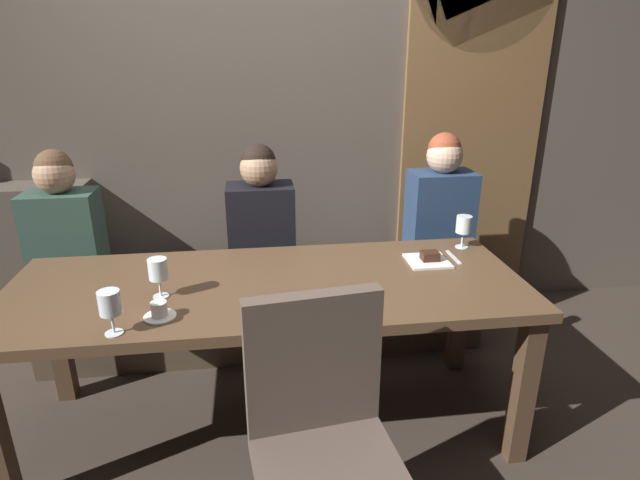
{
  "coord_description": "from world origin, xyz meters",
  "views": [
    {
      "loc": [
        -0.05,
        -2.01,
        1.68
      ],
      "look_at": [
        0.25,
        0.22,
        0.84
      ],
      "focal_mm": 28.96,
      "sensor_mm": 36.0,
      "label": 1
    }
  ],
  "objects_px": {
    "wine_glass_center_back": "(110,305)",
    "wine_glass_end_left": "(158,270)",
    "diner_bearded": "(261,218)",
    "chair_near_side": "(322,430)",
    "espresso_cup": "(159,311)",
    "fork_on_table": "(454,257)",
    "dining_table": "(269,301)",
    "dessert_plate": "(428,259)",
    "diner_redhead": "(64,225)",
    "wine_glass_end_right": "(464,225)",
    "banquette_bench": "(266,311)",
    "diner_far_end": "(440,206)"
  },
  "relations": [
    {
      "from": "wine_glass_center_back",
      "to": "dessert_plate",
      "type": "height_order",
      "value": "wine_glass_center_back"
    },
    {
      "from": "diner_far_end",
      "to": "wine_glass_end_right",
      "type": "relative_size",
      "value": 4.85
    },
    {
      "from": "wine_glass_center_back",
      "to": "diner_redhead",
      "type": "bearing_deg",
      "value": 114.86
    },
    {
      "from": "banquette_bench",
      "to": "diner_far_end",
      "type": "relative_size",
      "value": 3.14
    },
    {
      "from": "wine_glass_end_right",
      "to": "wine_glass_end_left",
      "type": "bearing_deg",
      "value": -165.53
    },
    {
      "from": "dining_table",
      "to": "dessert_plate",
      "type": "relative_size",
      "value": 11.58
    },
    {
      "from": "diner_redhead",
      "to": "diner_far_end",
      "type": "distance_m",
      "value": 2.06
    },
    {
      "from": "diner_bearded",
      "to": "espresso_cup",
      "type": "bearing_deg",
      "value": -113.05
    },
    {
      "from": "dining_table",
      "to": "wine_glass_end_left",
      "type": "relative_size",
      "value": 13.41
    },
    {
      "from": "banquette_bench",
      "to": "wine_glass_end_right",
      "type": "relative_size",
      "value": 15.24
    },
    {
      "from": "dining_table",
      "to": "banquette_bench",
      "type": "height_order",
      "value": "dining_table"
    },
    {
      "from": "diner_redhead",
      "to": "wine_glass_end_right",
      "type": "height_order",
      "value": "diner_redhead"
    },
    {
      "from": "wine_glass_end_right",
      "to": "wine_glass_end_left",
      "type": "height_order",
      "value": "same"
    },
    {
      "from": "diner_bearded",
      "to": "diner_far_end",
      "type": "relative_size",
      "value": 0.96
    },
    {
      "from": "diner_bearded",
      "to": "fork_on_table",
      "type": "height_order",
      "value": "diner_bearded"
    },
    {
      "from": "diner_bearded",
      "to": "wine_glass_end_right",
      "type": "distance_m",
      "value": 1.07
    },
    {
      "from": "fork_on_table",
      "to": "dining_table",
      "type": "bearing_deg",
      "value": -169.66
    },
    {
      "from": "wine_glass_center_back",
      "to": "wine_glass_end_left",
      "type": "xyz_separation_m",
      "value": [
        0.12,
        0.27,
        0.0
      ]
    },
    {
      "from": "chair_near_side",
      "to": "diner_bearded",
      "type": "relative_size",
      "value": 1.28
    },
    {
      "from": "dining_table",
      "to": "wine_glass_center_back",
      "type": "relative_size",
      "value": 13.41
    },
    {
      "from": "banquette_bench",
      "to": "fork_on_table",
      "type": "bearing_deg",
      "value": -31.12
    },
    {
      "from": "diner_bearded",
      "to": "wine_glass_end_left",
      "type": "height_order",
      "value": "diner_bearded"
    },
    {
      "from": "diner_redhead",
      "to": "fork_on_table",
      "type": "distance_m",
      "value": 2.01
    },
    {
      "from": "fork_on_table",
      "to": "wine_glass_center_back",
      "type": "bearing_deg",
      "value": -160.53
    },
    {
      "from": "diner_redhead",
      "to": "wine_glass_end_right",
      "type": "relative_size",
      "value": 4.61
    },
    {
      "from": "banquette_bench",
      "to": "wine_glass_center_back",
      "type": "bearing_deg",
      "value": -117.77
    },
    {
      "from": "banquette_bench",
      "to": "espresso_cup",
      "type": "height_order",
      "value": "espresso_cup"
    },
    {
      "from": "chair_near_side",
      "to": "espresso_cup",
      "type": "height_order",
      "value": "chair_near_side"
    },
    {
      "from": "chair_near_side",
      "to": "wine_glass_center_back",
      "type": "xyz_separation_m",
      "value": [
        -0.69,
        0.37,
        0.29
      ]
    },
    {
      "from": "wine_glass_end_right",
      "to": "dessert_plate",
      "type": "xyz_separation_m",
      "value": [
        -0.23,
        -0.16,
        -0.1
      ]
    },
    {
      "from": "diner_bearded",
      "to": "wine_glass_center_back",
      "type": "height_order",
      "value": "diner_bearded"
    },
    {
      "from": "banquette_bench",
      "to": "wine_glass_center_back",
      "type": "height_order",
      "value": "wine_glass_center_back"
    },
    {
      "from": "wine_glass_center_back",
      "to": "wine_glass_end_left",
      "type": "height_order",
      "value": "same"
    },
    {
      "from": "diner_redhead",
      "to": "wine_glass_center_back",
      "type": "distance_m",
      "value": 1.16
    },
    {
      "from": "chair_near_side",
      "to": "diner_redhead",
      "type": "height_order",
      "value": "diner_redhead"
    },
    {
      "from": "banquette_bench",
      "to": "diner_bearded",
      "type": "bearing_deg",
      "value": -131.33
    },
    {
      "from": "dining_table",
      "to": "diner_far_end",
      "type": "distance_m",
      "value": 1.26
    },
    {
      "from": "wine_glass_end_right",
      "to": "wine_glass_end_left",
      "type": "relative_size",
      "value": 1.0
    },
    {
      "from": "diner_bearded",
      "to": "wine_glass_end_left",
      "type": "xyz_separation_m",
      "value": [
        -0.42,
        -0.76,
        0.05
      ]
    },
    {
      "from": "espresso_cup",
      "to": "fork_on_table",
      "type": "distance_m",
      "value": 1.36
    },
    {
      "from": "chair_near_side",
      "to": "diner_bearded",
      "type": "bearing_deg",
      "value": 95.83
    },
    {
      "from": "espresso_cup",
      "to": "fork_on_table",
      "type": "bearing_deg",
      "value": 17.66
    },
    {
      "from": "diner_far_end",
      "to": "fork_on_table",
      "type": "relative_size",
      "value": 4.68
    },
    {
      "from": "diner_far_end",
      "to": "wine_glass_end_left",
      "type": "relative_size",
      "value": 4.85
    },
    {
      "from": "dessert_plate",
      "to": "espresso_cup",
      "type": "bearing_deg",
      "value": -161.82
    },
    {
      "from": "dining_table",
      "to": "wine_glass_end_right",
      "type": "bearing_deg",
      "value": 16.52
    },
    {
      "from": "dining_table",
      "to": "espresso_cup",
      "type": "bearing_deg",
      "value": -148.48
    },
    {
      "from": "dining_table",
      "to": "chair_near_side",
      "type": "bearing_deg",
      "value": -79.45
    },
    {
      "from": "diner_bearded",
      "to": "dining_table",
      "type": "bearing_deg",
      "value": -89.2
    },
    {
      "from": "dining_table",
      "to": "diner_bearded",
      "type": "distance_m",
      "value": 0.71
    }
  ]
}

